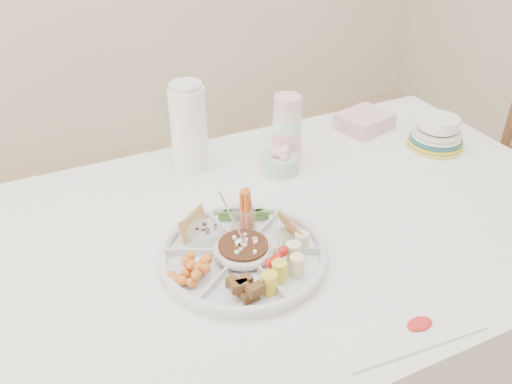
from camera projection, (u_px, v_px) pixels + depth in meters
name	position (u px, v px, depth m)	size (l,w,h in m)	color
dining_table	(301.00, 320.00, 1.60)	(1.52, 1.02, 0.76)	white
chair	(505.00, 169.00, 1.96)	(0.48, 0.48, 1.15)	brown
party_tray	(243.00, 252.00, 1.24)	(0.38, 0.38, 0.04)	silver
bean_dip	(243.00, 250.00, 1.23)	(0.11, 0.11, 0.04)	#51261B
tortillas	(291.00, 227.00, 1.28)	(0.09, 0.09, 0.05)	brown
carrot_cucumber	(243.00, 205.00, 1.32)	(0.12, 0.12, 0.11)	#D5611F
pita_raisins	(196.00, 228.00, 1.28)	(0.12, 0.12, 0.06)	tan
cherries	(191.00, 267.00, 1.18)	(0.10, 0.10, 0.04)	orange
granola_chunks	(243.00, 287.00, 1.12)	(0.09, 0.09, 0.04)	brown
banana_tomato	(295.00, 258.00, 1.17)	(0.11, 0.11, 0.09)	#D8C985
cup_stack	(287.00, 125.00, 1.57)	(0.09, 0.09, 0.24)	silver
thermos	(189.00, 126.00, 1.53)	(0.10, 0.10, 0.27)	white
flower_bowl	(280.00, 159.00, 1.56)	(0.11, 0.11, 0.08)	#97BCA4
napkin_stack	(364.00, 121.00, 1.81)	(0.16, 0.14, 0.05)	beige
plate_stack	(437.00, 131.00, 1.68)	(0.17, 0.17, 0.11)	tan
placemat	(407.00, 331.00, 1.06)	(0.31, 0.10, 0.01)	white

